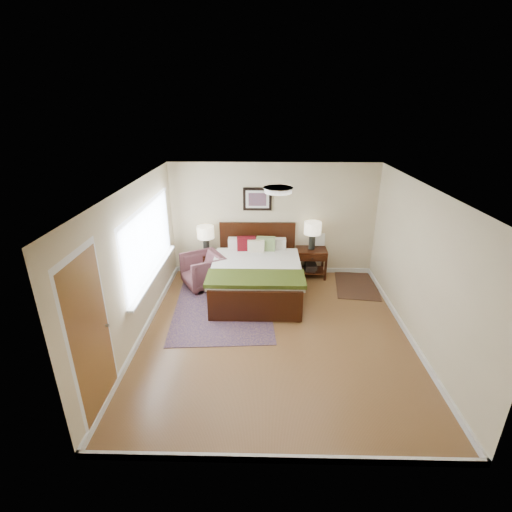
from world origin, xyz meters
name	(u,v)px	position (x,y,z in m)	size (l,w,h in m)	color
floor	(275,332)	(0.00, 0.00, 0.00)	(5.00, 5.00, 0.00)	brown
back_wall	(273,220)	(0.00, 2.50, 1.25)	(4.50, 0.04, 2.50)	beige
front_wall	(284,372)	(0.00, -2.50, 1.25)	(4.50, 0.04, 2.50)	beige
left_wall	(136,265)	(-2.25, 0.00, 1.25)	(0.04, 5.00, 2.50)	beige
right_wall	(420,267)	(2.25, 0.00, 1.25)	(0.04, 5.00, 2.50)	beige
ceiling	(278,187)	(0.00, 0.00, 2.50)	(4.50, 5.00, 0.02)	white
window	(151,242)	(-2.20, 0.70, 1.38)	(0.11, 2.72, 1.32)	silver
door	(91,338)	(-2.23, -1.75, 1.07)	(0.06, 1.00, 2.18)	silver
ceil_fixture	(278,190)	(0.00, 0.00, 2.47)	(0.44, 0.44, 0.08)	white
bed	(256,269)	(-0.35, 1.42, 0.54)	(1.80, 2.19, 1.18)	black
wall_art	(257,199)	(-0.35, 2.47, 1.72)	(0.62, 0.05, 0.50)	black
nightstand_left	(207,258)	(-1.48, 2.25, 0.42)	(0.46, 0.41, 0.54)	black
nightstand_right	(311,260)	(0.85, 2.26, 0.40)	(0.66, 0.50, 0.66)	black
lamp_left	(206,234)	(-1.48, 2.27, 0.98)	(0.37, 0.37, 0.61)	black
lamp_right	(313,230)	(0.85, 2.27, 1.09)	(0.37, 0.37, 0.61)	black
armchair	(203,271)	(-1.49, 1.72, 0.36)	(0.77, 0.79, 0.72)	brown
rug_persian	(223,306)	(-0.98, 0.85, 0.01)	(1.82, 2.57, 0.01)	#0D0B39
rug_navy	(356,285)	(1.80, 1.80, 0.01)	(0.87, 1.30, 0.01)	black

